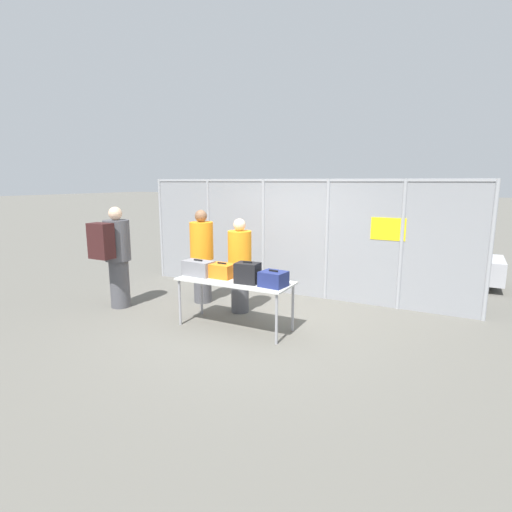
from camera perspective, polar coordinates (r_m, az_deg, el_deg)
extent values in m
plane|color=#605E56|center=(6.49, -1.60, -9.79)|extent=(120.00, 120.00, 0.00)
cylinder|color=#9EA0A5|center=(9.76, -13.37, 3.83)|extent=(0.07, 0.07, 2.31)
cylinder|color=#9EA0A5|center=(8.93, -6.77, 3.44)|extent=(0.07, 0.07, 2.31)
cylinder|color=#9EA0A5|center=(8.25, 1.05, 2.91)|extent=(0.07, 0.07, 2.31)
cylinder|color=#9EA0A5|center=(7.74, 10.07, 2.24)|extent=(0.07, 0.07, 2.31)
cylinder|color=#9EA0A5|center=(7.45, 20.06, 1.43)|extent=(0.07, 0.07, 2.31)
cylinder|color=#9EA0A5|center=(7.40, 30.50, 0.53)|extent=(0.07, 0.07, 2.31)
cube|color=gray|center=(7.97, 5.42, 2.59)|extent=(6.79, 0.01, 2.31)
cube|color=#9EA0A5|center=(7.89, 5.57, 10.71)|extent=(6.79, 0.04, 0.04)
cube|color=yellow|center=(7.44, 18.34, 3.68)|extent=(0.60, 0.01, 0.40)
cube|color=silver|center=(6.16, -3.04, -3.57)|extent=(1.81, 0.71, 0.02)
cylinder|color=#99999E|center=(6.50, -10.83, -6.51)|extent=(0.04, 0.04, 0.74)
cylinder|color=#99999E|center=(5.65, 2.94, -8.99)|extent=(0.04, 0.04, 0.74)
cylinder|color=#99999E|center=(6.95, -7.79, -5.28)|extent=(0.04, 0.04, 0.74)
cylinder|color=#99999E|center=(6.16, 5.27, -7.32)|extent=(0.04, 0.04, 0.74)
cube|color=slate|center=(6.49, -8.24, -1.73)|extent=(0.51, 0.30, 0.24)
cube|color=black|center=(6.46, -8.27, -0.58)|extent=(0.16, 0.03, 0.02)
cube|color=orange|center=(6.31, -4.88, -2.11)|extent=(0.39, 0.30, 0.22)
cube|color=black|center=(6.29, -4.90, -1.03)|extent=(0.15, 0.03, 0.02)
cube|color=black|center=(5.95, -1.21, -2.43)|extent=(0.36, 0.28, 0.31)
cube|color=black|center=(5.91, -1.21, -0.87)|extent=(0.14, 0.03, 0.02)
cube|color=navy|center=(5.77, 2.51, -3.30)|extent=(0.39, 0.35, 0.22)
cube|color=black|center=(5.74, 2.51, -2.12)|extent=(0.14, 0.04, 0.02)
cylinder|color=#4C4C51|center=(7.67, -18.88, -3.76)|extent=(0.34, 0.34, 0.87)
cylinder|color=#4C4C51|center=(7.52, -19.24, 2.12)|extent=(0.45, 0.45, 0.72)
sphere|color=beige|center=(7.47, -19.47, 5.75)|extent=(0.23, 0.23, 0.23)
cube|color=#381919|center=(7.29, -21.26, 2.02)|extent=(0.41, 0.25, 0.61)
cylinder|color=#4C4C51|center=(7.01, -2.30, -4.89)|extent=(0.31, 0.31, 0.78)
cylinder|color=orange|center=(6.85, -2.34, 0.89)|extent=(0.41, 0.41, 0.65)
sphere|color=beige|center=(6.79, -2.37, 4.47)|extent=(0.21, 0.21, 0.21)
cylinder|color=#4C4C51|center=(7.63, -7.64, -3.49)|extent=(0.33, 0.33, 0.83)
cylinder|color=orange|center=(7.48, -7.79, 2.18)|extent=(0.43, 0.43, 0.69)
sphere|color=brown|center=(7.43, -7.88, 5.69)|extent=(0.23, 0.23, 0.23)
cube|color=#B2B2B7|center=(9.90, 22.10, -0.98)|extent=(3.40, 1.22, 0.49)
sphere|color=black|center=(9.34, 18.01, -2.06)|extent=(0.59, 0.59, 0.59)
sphere|color=black|center=(10.64, 19.25, -0.63)|extent=(0.59, 0.59, 0.59)
cylinder|color=#59595B|center=(10.39, 9.38, -0.89)|extent=(1.19, 0.06, 0.06)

